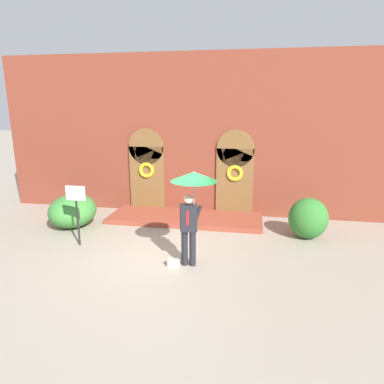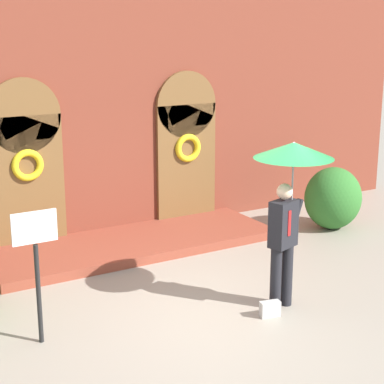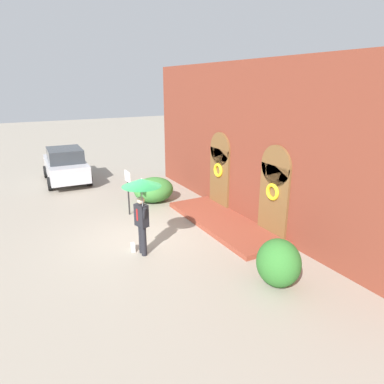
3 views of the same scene
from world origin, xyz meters
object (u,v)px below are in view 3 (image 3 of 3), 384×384
object	(u,v)px
person_with_umbrella	(142,194)
handbag	(133,247)
sign_post	(128,186)
shrub_right	(279,263)
shrub_left	(154,190)
parked_car	(66,165)

from	to	relation	value
person_with_umbrella	handbag	distance (m)	1.87
person_with_umbrella	sign_post	world-z (taller)	person_with_umbrella
shrub_right	handbag	bearing A→B (deg)	-143.35
person_with_umbrella	sign_post	bearing A→B (deg)	168.63
shrub_left	parked_car	bearing A→B (deg)	-151.00
person_with_umbrella	shrub_right	distance (m)	4.09
shrub_right	parked_car	distance (m)	12.71
handbag	sign_post	xyz separation A→B (m)	(-2.94, 0.88, 1.05)
parked_car	handbag	bearing A→B (deg)	2.95
shrub_left	parked_car	xyz separation A→B (m)	(-4.96, -2.75, 0.36)
handbag	parked_car	xyz separation A→B (m)	(-8.85, -0.46, 0.77)
sign_post	parked_car	bearing A→B (deg)	-167.28
handbag	shrub_left	world-z (taller)	shrub_left
shrub_left	sign_post	bearing A→B (deg)	-56.03
person_with_umbrella	handbag	world-z (taller)	person_with_umbrella
person_with_umbrella	parked_car	xyz separation A→B (m)	(-9.29, -0.66, -1.03)
shrub_left	shrub_right	world-z (taller)	shrub_right
sign_post	shrub_right	xyz separation A→B (m)	(6.42, 1.71, -0.55)
person_with_umbrella	shrub_left	world-z (taller)	person_with_umbrella
sign_post	shrub_right	bearing A→B (deg)	14.93
handbag	parked_car	world-z (taller)	parked_car
sign_post	parked_car	distance (m)	6.07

